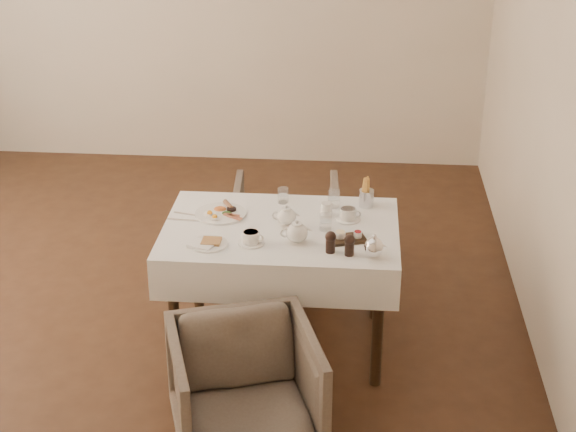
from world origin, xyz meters
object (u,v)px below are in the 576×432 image
(armchair_far, at_px, (286,230))
(teapot_centre, at_px, (286,215))
(armchair_near, at_px, (245,392))
(table, at_px, (281,246))
(breakfast_plate, at_px, (221,213))

(armchair_far, distance_m, teapot_centre, 0.96)
(armchair_far, relative_size, teapot_centre, 4.77)
(armchair_near, height_order, teapot_centre, teapot_centre)
(table, relative_size, armchair_far, 1.84)
(teapot_centre, bearing_deg, table, -135.78)
(table, distance_m, teapot_centre, 0.18)
(armchair_far, bearing_deg, armchair_near, 84.41)
(armchair_far, xyz_separation_m, breakfast_plate, (-0.31, -0.72, 0.45))
(breakfast_plate, distance_m, teapot_centre, 0.39)
(armchair_near, height_order, breakfast_plate, breakfast_plate)
(armchair_near, relative_size, breakfast_plate, 2.40)
(table, height_order, armchair_far, table)
(breakfast_plate, relative_size, teapot_centre, 1.98)
(armchair_far, relative_size, breakfast_plate, 2.42)
(breakfast_plate, height_order, teapot_centre, teapot_centre)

